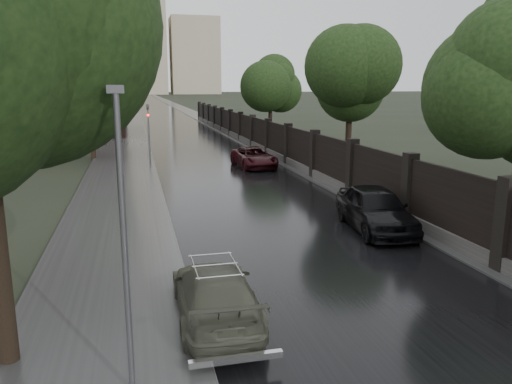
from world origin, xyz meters
name	(u,v)px	position (x,y,z in m)	size (l,w,h in m)	color
road	(146,99)	(0.00, 190.00, 0.01)	(8.00, 420.00, 0.02)	black
sidewalk_left	(130,99)	(-6.00, 190.00, 0.08)	(4.00, 420.00, 0.16)	#2D2D2D
verge_right	(161,99)	(5.50, 190.00, 0.04)	(3.00, 420.00, 0.08)	#2D2D2D
fence_right	(261,138)	(4.60, 32.01, 1.01)	(0.45, 75.72, 2.70)	#383533
tree_left_far	(88,83)	(-8.00, 30.00, 5.24)	(4.25, 4.25, 7.39)	black
tree_right_b	(350,88)	(7.50, 22.00, 4.95)	(4.08, 4.08, 7.01)	black
tree_right_c	(270,87)	(7.50, 40.00, 4.95)	(4.08, 4.08, 7.01)	black
lamp_post	(124,245)	(-5.40, 1.50, 2.67)	(0.25, 0.12, 5.11)	#59595E
traffic_light	(149,131)	(-4.30, 24.99, 2.40)	(0.16, 0.32, 4.00)	#59595E
brick_building	(1,37)	(-18.00, 52.00, 10.00)	(24.00, 18.00, 20.00)	black
stalinist_tower	(138,26)	(0.00, 300.00, 38.38)	(92.00, 30.00, 159.00)	tan
volga_sedan	(215,293)	(-3.60, 4.03, 0.62)	(1.72, 4.24, 1.23)	#4D4F3F
car_right_near	(375,209)	(3.07, 9.60, 0.80)	(1.88, 4.68, 1.60)	black
car_right_far	(254,157)	(2.14, 24.33, 0.64)	(2.12, 4.59, 1.28)	black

